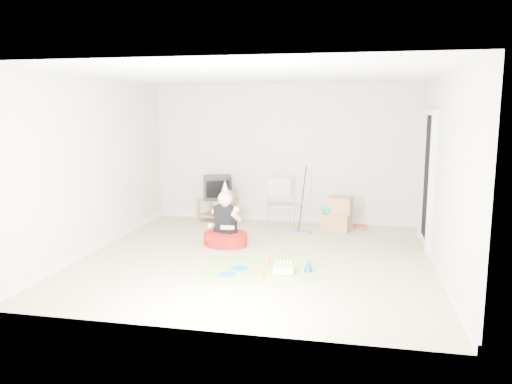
% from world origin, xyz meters
% --- Properties ---
extents(ground, '(5.00, 5.00, 0.00)m').
position_xyz_m(ground, '(0.00, 0.00, 0.00)').
color(ground, '#BEB089').
rests_on(ground, ground).
extents(doorway_recess, '(0.02, 0.90, 2.05)m').
position_xyz_m(doorway_recess, '(2.48, 1.20, 1.02)').
color(doorway_recess, black).
rests_on(doorway_recess, ground).
extents(tv_stand, '(0.82, 0.68, 0.44)m').
position_xyz_m(tv_stand, '(-1.22, 2.17, 0.26)').
color(tv_stand, olive).
rests_on(tv_stand, ground).
extents(crt_tv, '(0.63, 0.58, 0.45)m').
position_xyz_m(crt_tv, '(-1.22, 2.17, 0.66)').
color(crt_tv, black).
rests_on(crt_tv, tv_stand).
extents(folding_chair, '(0.54, 0.52, 0.96)m').
position_xyz_m(folding_chair, '(0.08, 1.71, 0.47)').
color(folding_chair, '#9B9BA0').
rests_on(folding_chair, ground).
extents(cardboard_boxes, '(0.56, 0.46, 0.61)m').
position_xyz_m(cardboard_boxes, '(1.07, 1.87, 0.29)').
color(cardboard_boxes, '#AD7E53').
rests_on(cardboard_boxes, ground).
extents(floor_mop, '(0.30, 0.38, 1.14)m').
position_xyz_m(floor_mop, '(0.50, 1.62, 0.26)').
color(floor_mop, blue).
rests_on(floor_mop, ground).
extents(book_pile, '(0.24, 0.30, 0.06)m').
position_xyz_m(book_pile, '(1.49, 2.14, 0.03)').
color(book_pile, '#297C57').
rests_on(book_pile, ground).
extents(seated_woman, '(0.92, 0.92, 1.04)m').
position_xyz_m(seated_woman, '(-0.63, 0.57, 0.23)').
color(seated_woman, '#A9140F').
rests_on(seated_woman, ground).
extents(party_mat, '(1.71, 1.38, 0.01)m').
position_xyz_m(party_mat, '(0.14, -0.53, 0.00)').
color(party_mat, '#FF3589').
rests_on(party_mat, ground).
extents(birthday_cake, '(0.28, 0.23, 0.14)m').
position_xyz_m(birthday_cake, '(0.48, -0.63, 0.04)').
color(birthday_cake, white).
rests_on(birthday_cake, party_mat).
extents(blue_plate_near, '(0.30, 0.30, 0.01)m').
position_xyz_m(blue_plate_near, '(-0.12, -0.59, 0.01)').
color(blue_plate_near, blue).
rests_on(blue_plate_near, party_mat).
extents(blue_plate_far, '(0.25, 0.25, 0.01)m').
position_xyz_m(blue_plate_far, '(-0.22, -0.87, 0.01)').
color(blue_plate_far, blue).
rests_on(blue_plate_far, party_mat).
extents(orange_cup_near, '(0.11, 0.11, 0.09)m').
position_xyz_m(orange_cup_near, '(0.21, -0.30, 0.05)').
color(orange_cup_near, orange).
rests_on(orange_cup_near, party_mat).
extents(orange_cup_far, '(0.11, 0.11, 0.09)m').
position_xyz_m(orange_cup_far, '(0.22, -0.85, 0.05)').
color(orange_cup_far, orange).
rests_on(orange_cup_far, party_mat).
extents(blue_party_hat, '(0.16, 0.16, 0.17)m').
position_xyz_m(blue_party_hat, '(0.80, -0.51, 0.09)').
color(blue_party_hat, '#163F9E').
rests_on(blue_party_hat, party_mat).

